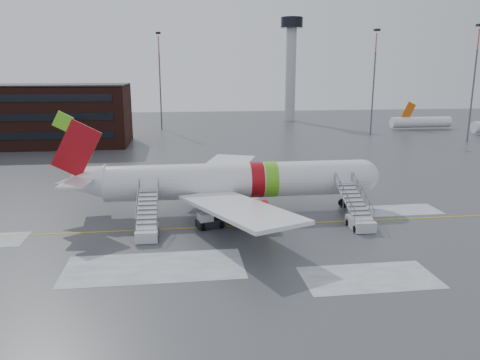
{
  "coord_description": "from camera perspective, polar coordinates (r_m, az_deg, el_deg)",
  "views": [
    {
      "loc": [
        -3.83,
        -44.75,
        15.13
      ],
      "look_at": [
        2.37,
        1.94,
        4.0
      ],
      "focal_mm": 35.0,
      "sensor_mm": 36.0,
      "label": 1
    }
  ],
  "objects": [
    {
      "name": "control_tower",
      "position": [
        143.83,
        6.24,
        14.66
      ],
      "size": [
        6.4,
        6.4,
        30.0
      ],
      "color": "#B2B5BA",
      "rests_on": "ground"
    },
    {
      "name": "ground",
      "position": [
        47.39,
        -2.55,
        -5.34
      ],
      "size": [
        260.0,
        260.0,
        0.0
      ],
      "primitive_type": "plane",
      "color": "#494C4F",
      "rests_on": "ground"
    },
    {
      "name": "pushback_tug",
      "position": [
        46.15,
        -3.89,
        -5.0
      ],
      "size": [
        2.9,
        2.44,
        1.51
      ],
      "color": "black",
      "rests_on": "ground"
    },
    {
      "name": "distant_aircraft",
      "position": [
        128.28,
        23.74,
        5.4
      ],
      "size": [
        35.0,
        18.0,
        8.0
      ],
      "primitive_type": null,
      "color": "#D8590C",
      "rests_on": "ground"
    },
    {
      "name": "light_mast_far_e",
      "position": [
        111.48,
        26.67,
        11.26
      ],
      "size": [
        1.2,
        1.2,
        24.25
      ],
      "color": "#595B60",
      "rests_on": "ground"
    },
    {
      "name": "light_mast_far_n",
      "position": [
        122.82,
        -9.75,
        12.51
      ],
      "size": [
        1.2,
        1.2,
        24.25
      ],
      "color": "#595B60",
      "rests_on": "ground"
    },
    {
      "name": "airstair_fwd",
      "position": [
        47.71,
        14.18,
        -4.27
      ],
      "size": [
        2.05,
        7.7,
        3.48
      ],
      "color": "silver",
      "rests_on": "ground"
    },
    {
      "name": "airliner",
      "position": [
        50.35,
        -1.37,
        -0.16
      ],
      "size": [
        35.03,
        32.97,
        11.18
      ],
      "color": "white",
      "rests_on": "ground"
    },
    {
      "name": "airstair_aft",
      "position": [
        44.54,
        -11.22,
        -5.38
      ],
      "size": [
        2.05,
        7.7,
        3.48
      ],
      "color": "silver",
      "rests_on": "ground"
    },
    {
      "name": "light_mast_far_ne",
      "position": [
        116.18,
        16.03,
        12.16
      ],
      "size": [
        1.2,
        1.2,
        24.25
      ],
      "color": "#595B60",
      "rests_on": "ground"
    }
  ]
}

